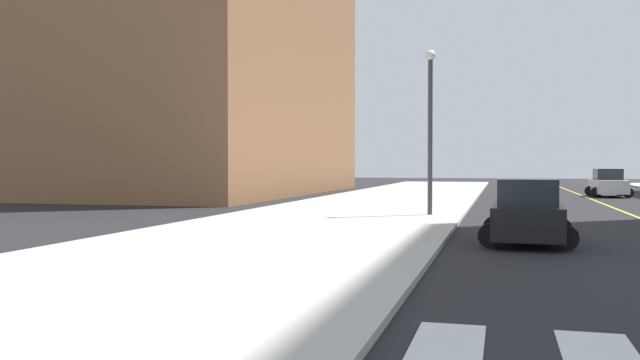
% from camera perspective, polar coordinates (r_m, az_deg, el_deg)
% --- Properties ---
extents(sidewalk_kerb_west, '(10.00, 120.00, 0.15)m').
position_cam_1_polar(sidewalk_kerb_west, '(24.68, -0.33, -3.79)').
color(sidewalk_kerb_west, '#B2ADA3').
rests_on(sidewalk_kerb_west, ground).
extents(lane_divider_paint, '(0.16, 80.00, 0.01)m').
position_cam_1_polar(lane_divider_paint, '(44.11, 22.48, -1.72)').
color(lane_divider_paint, yellow).
rests_on(lane_divider_paint, ground).
extents(low_rise_brick_west, '(16.00, 32.00, 23.49)m').
position_cam_1_polar(low_rise_brick_west, '(54.82, -9.03, 11.26)').
color(low_rise_brick_west, brown).
rests_on(low_rise_brick_west, ground).
extents(car_black_nearest, '(2.69, 4.24, 1.87)m').
position_cam_1_polar(car_black_nearest, '(20.13, 17.13, -2.73)').
color(car_black_nearest, black).
rests_on(car_black_nearest, ground).
extents(car_white_second, '(2.83, 4.46, 1.97)m').
position_cam_1_polar(car_white_second, '(51.38, 23.19, -0.29)').
color(car_white_second, silver).
rests_on(car_white_second, ground).
extents(street_lamp, '(0.44, 0.44, 6.95)m').
position_cam_1_polar(street_lamp, '(28.94, 9.30, 5.29)').
color(street_lamp, '#38383D').
rests_on(street_lamp, sidewalk_kerb_west).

